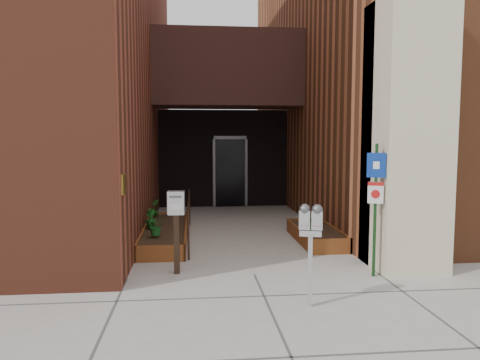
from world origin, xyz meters
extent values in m
plane|color=#9E9991|center=(0.00, 0.00, 0.00)|extent=(80.00, 80.00, 0.00)
cube|color=brown|center=(-6.00, 6.70, 5.00)|extent=(8.00, 14.60, 10.00)
cube|color=brown|center=(6.00, 7.15, 5.00)|extent=(8.00, 13.70, 10.00)
cube|color=beige|center=(2.55, 0.20, 2.20)|extent=(1.10, 1.20, 4.40)
cube|color=black|center=(0.00, 6.00, 4.00)|extent=(4.20, 2.00, 2.00)
cube|color=black|center=(0.00, 7.40, 1.50)|extent=(4.00, 0.30, 3.00)
cube|color=black|center=(0.20, 7.22, 1.05)|extent=(0.90, 0.06, 2.10)
cube|color=#B79338|center=(-1.99, -0.20, 1.50)|extent=(0.04, 0.30, 0.30)
cube|color=brown|center=(-1.55, 0.92, 0.15)|extent=(0.90, 0.04, 0.30)
cube|color=brown|center=(-1.55, 4.48, 0.15)|extent=(0.90, 0.04, 0.30)
cube|color=brown|center=(-1.98, 2.70, 0.15)|extent=(0.04, 3.60, 0.30)
cube|color=brown|center=(-1.12, 2.70, 0.15)|extent=(0.04, 3.60, 0.30)
cube|color=black|center=(-1.55, 2.70, 0.13)|extent=(0.82, 3.52, 0.26)
cube|color=brown|center=(1.60, 1.12, 0.15)|extent=(0.80, 0.04, 0.30)
cube|color=brown|center=(1.60, 3.28, 0.15)|extent=(0.80, 0.04, 0.30)
cube|color=brown|center=(1.22, 2.20, 0.15)|extent=(0.04, 2.20, 0.30)
cube|color=brown|center=(1.98, 2.20, 0.15)|extent=(0.04, 2.20, 0.30)
cube|color=black|center=(1.60, 2.20, 0.13)|extent=(0.72, 2.12, 0.26)
cylinder|color=black|center=(-1.05, 1.00, 0.45)|extent=(0.04, 0.04, 0.90)
cylinder|color=black|center=(-1.05, 4.30, 0.45)|extent=(0.04, 0.04, 0.90)
cylinder|color=black|center=(-1.05, 2.65, 0.88)|extent=(0.04, 3.30, 0.04)
cube|color=#AFAFB2|center=(0.53, -1.44, 0.47)|extent=(0.07, 0.07, 0.93)
cube|color=#AFAFB2|center=(0.53, -1.44, 0.97)|extent=(0.30, 0.19, 0.07)
cube|color=#AFAFB2|center=(0.46, -1.41, 1.14)|extent=(0.16, 0.13, 0.24)
sphere|color=#59595B|center=(0.46, -1.41, 1.28)|extent=(0.14, 0.14, 0.14)
cube|color=white|center=(0.44, -1.46, 1.16)|extent=(0.08, 0.03, 0.05)
cube|color=#B21414|center=(0.44, -1.46, 1.08)|extent=(0.08, 0.03, 0.03)
cube|color=#AFAFB2|center=(0.61, -1.46, 1.14)|extent=(0.16, 0.13, 0.24)
sphere|color=#59595B|center=(0.61, -1.46, 1.28)|extent=(0.14, 0.14, 0.14)
cube|color=white|center=(0.60, -1.51, 1.16)|extent=(0.08, 0.03, 0.05)
cube|color=#B21414|center=(0.60, -1.51, 1.08)|extent=(0.08, 0.03, 0.03)
cube|color=#123314|center=(1.87, -0.25, 1.05)|extent=(0.06, 0.06, 2.09)
cube|color=navy|center=(1.86, -0.28, 1.76)|extent=(0.27, 0.13, 0.38)
cube|color=white|center=(1.85, -0.28, 1.76)|extent=(0.09, 0.05, 0.11)
cube|color=white|center=(1.86, -0.28, 1.33)|extent=(0.23, 0.11, 0.33)
cube|color=#B21414|center=(1.85, -0.28, 1.47)|extent=(0.22, 0.10, 0.06)
cylinder|color=#B21414|center=(1.85, -0.29, 1.31)|extent=(0.13, 0.06, 0.13)
cube|color=black|center=(-1.23, 0.21, 0.49)|extent=(0.09, 0.09, 0.97)
cube|color=silver|center=(-1.23, 0.21, 1.15)|extent=(0.28, 0.21, 0.37)
cube|color=#59595B|center=(-1.24, 0.11, 1.26)|extent=(0.20, 0.02, 0.04)
cube|color=white|center=(-1.24, 0.11, 1.11)|extent=(0.21, 0.02, 0.09)
imported|color=#1A5E1F|center=(-1.68, 1.75, 0.49)|extent=(0.45, 0.45, 0.37)
imported|color=#1C621D|center=(-1.85, 2.54, 0.49)|extent=(0.30, 0.30, 0.39)
imported|color=#1C5E1B|center=(-1.85, 2.58, 0.50)|extent=(0.31, 0.31, 0.40)
imported|color=#1A5017|center=(-1.85, 3.94, 0.50)|extent=(0.30, 0.30, 0.41)
imported|color=#1C5C1A|center=(1.40, 1.80, 0.46)|extent=(0.25, 0.25, 0.32)
imported|color=#1B5F21|center=(1.35, 2.45, 0.48)|extent=(0.24, 0.24, 0.35)
imported|color=#225117|center=(1.85, 3.10, 0.48)|extent=(0.38, 0.38, 0.35)
camera|label=1|loc=(-0.97, -7.22, 2.22)|focal=35.00mm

